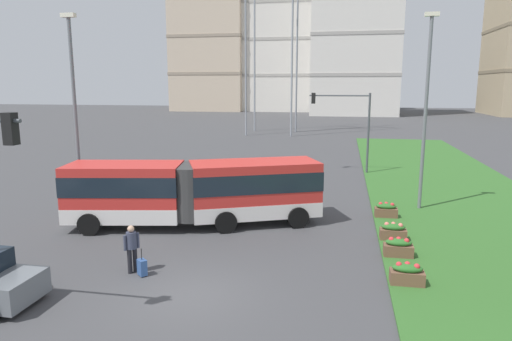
% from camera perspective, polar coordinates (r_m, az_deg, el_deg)
% --- Properties ---
extents(ground_plane, '(260.00, 260.00, 0.00)m').
position_cam_1_polar(ground_plane, '(15.23, -8.15, -15.08)').
color(ground_plane, '#424244').
extents(grass_median, '(10.00, 70.00, 0.08)m').
position_cam_1_polar(grass_median, '(24.76, 26.09, -5.81)').
color(grass_median, '#336628').
rests_on(grass_median, ground_plane).
extents(articulated_bus, '(11.88, 5.86, 3.00)m').
position_cam_1_polar(articulated_bus, '(21.78, -7.60, -2.55)').
color(articulated_bus, red).
rests_on(articulated_bus, ground).
extents(pedestrian_crossing, '(0.42, 0.46, 1.74)m').
position_cam_1_polar(pedestrian_crossing, '(16.91, -15.22, -9.02)').
color(pedestrian_crossing, black).
rests_on(pedestrian_crossing, ground).
extents(rolling_suitcase, '(0.43, 0.42, 0.97)m').
position_cam_1_polar(rolling_suitcase, '(16.80, -14.00, -11.61)').
color(rolling_suitcase, '#335693').
rests_on(rolling_suitcase, ground).
extents(flower_planter_0, '(1.10, 0.56, 0.74)m').
position_cam_1_polar(flower_planter_0, '(16.31, 18.31, -12.09)').
color(flower_planter_0, brown).
rests_on(flower_planter_0, grass_median).
extents(flower_planter_1, '(1.10, 0.56, 0.74)m').
position_cam_1_polar(flower_planter_1, '(18.70, 17.31, -9.09)').
color(flower_planter_1, brown).
rests_on(flower_planter_1, grass_median).
extents(flower_planter_2, '(1.10, 0.56, 0.74)m').
position_cam_1_polar(flower_planter_2, '(20.56, 16.71, -7.26)').
color(flower_planter_2, brown).
rests_on(flower_planter_2, grass_median).
extents(flower_planter_3, '(1.10, 0.56, 0.74)m').
position_cam_1_polar(flower_planter_3, '(23.88, 15.89, -4.74)').
color(flower_planter_3, brown).
rests_on(flower_planter_3, grass_median).
extents(traffic_light_far_right, '(4.51, 0.28, 6.01)m').
position_cam_1_polar(traffic_light_far_right, '(35.03, 11.44, 6.45)').
color(traffic_light_far_right, '#474C51').
rests_on(traffic_light_far_right, ground).
extents(streetlight_left, '(0.70, 0.28, 9.95)m').
position_cam_1_polar(streetlight_left, '(24.55, -21.61, 7.18)').
color(streetlight_left, slate).
rests_on(streetlight_left, ground).
extents(streetlight_median, '(0.70, 0.28, 10.15)m').
position_cam_1_polar(streetlight_median, '(25.36, 20.40, 7.56)').
color(streetlight_median, slate).
rests_on(streetlight_median, ground).
extents(apartment_tower_west, '(18.81, 18.78, 54.71)m').
position_cam_1_polar(apartment_tower_west, '(127.22, -5.44, 19.94)').
color(apartment_tower_west, '#C6B299').
rests_on(apartment_tower_west, ground).
extents(apartment_tower_westcentre, '(21.87, 16.12, 52.04)m').
position_cam_1_polar(apartment_tower_westcentre, '(123.79, 3.83, 19.60)').
color(apartment_tower_westcentre, silver).
rests_on(apartment_tower_westcentre, ground).
extents(apartment_tower_centre, '(18.91, 14.94, 42.04)m').
position_cam_1_polar(apartment_tower_centre, '(107.75, 12.41, 18.06)').
color(apartment_tower_centre, silver).
rests_on(apartment_tower_centre, ground).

